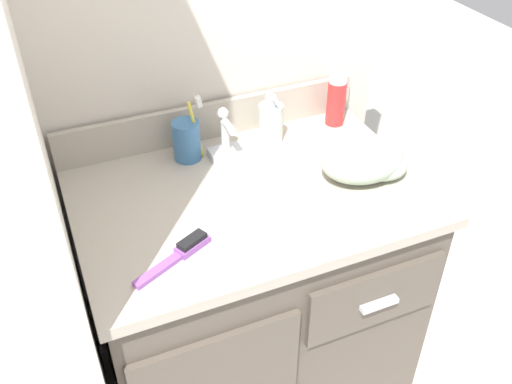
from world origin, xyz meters
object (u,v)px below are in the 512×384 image
object	(u,v)px
toothbrush_cup	(187,140)
shaving_cream_can	(336,100)
hairbrush	(182,251)
hand_towel	(367,161)
soap_dispenser	(271,122)

from	to	relation	value
toothbrush_cup	shaving_cream_can	bearing A→B (deg)	1.06
hairbrush	hand_towel	distance (m)	0.53
soap_dispenser	shaving_cream_can	xyz separation A→B (m)	(0.21, 0.02, 0.02)
hairbrush	hand_towel	size ratio (longest dim) A/B	0.85
toothbrush_cup	soap_dispenser	size ratio (longest dim) A/B	1.25
soap_dispenser	shaving_cream_can	distance (m)	0.21
shaving_cream_can	soap_dispenser	bearing A→B (deg)	-175.89
toothbrush_cup	hand_towel	xyz separation A→B (m)	(0.39, -0.25, -0.01)
hand_towel	soap_dispenser	bearing A→B (deg)	122.33
hand_towel	hairbrush	bearing A→B (deg)	-168.86
toothbrush_cup	shaving_cream_can	distance (m)	0.45
shaving_cream_can	hairbrush	size ratio (longest dim) A/B	0.80
soap_dispenser	shaving_cream_can	bearing A→B (deg)	4.11
toothbrush_cup	hand_towel	world-z (taller)	toothbrush_cup
shaving_cream_can	hairbrush	bearing A→B (deg)	-147.71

